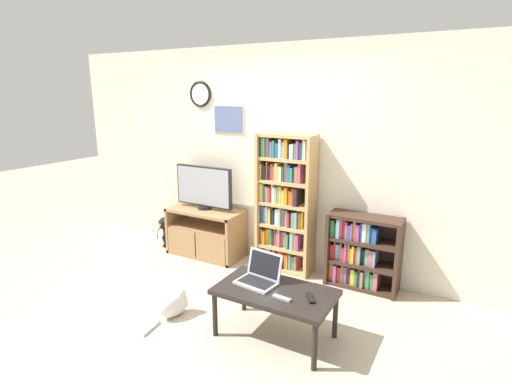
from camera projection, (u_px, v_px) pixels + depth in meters
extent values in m
plane|color=#BCAD93|center=(199.00, 323.00, 3.66)|extent=(18.00, 18.00, 0.00)
cube|color=beige|center=(280.00, 158.00, 4.73)|extent=(6.30, 0.06, 2.60)
torus|color=black|center=(200.00, 94.00, 5.04)|extent=(0.32, 0.03, 0.32)
cylinder|color=white|center=(200.00, 94.00, 5.04)|extent=(0.27, 0.02, 0.27)
cube|color=silver|center=(229.00, 119.00, 4.92)|extent=(0.44, 0.01, 0.34)
cube|color=slate|center=(228.00, 119.00, 4.91)|extent=(0.40, 0.02, 0.31)
cube|color=#9E754C|center=(178.00, 226.00, 5.38)|extent=(0.04, 0.47, 0.61)
cube|color=#9E754C|center=(237.00, 238.00, 4.93)|extent=(0.04, 0.47, 0.61)
cube|color=#9E754C|center=(206.00, 211.00, 5.09)|extent=(0.97, 0.47, 0.04)
cube|color=#9E754C|center=(207.00, 253.00, 5.23)|extent=(0.97, 0.47, 0.04)
cube|color=#9E754C|center=(206.00, 228.00, 5.14)|extent=(0.90, 0.44, 0.04)
cube|color=#9E754C|center=(182.00, 242.00, 5.10)|extent=(0.43, 0.02, 0.33)
cube|color=#9E754C|center=(210.00, 248.00, 4.88)|extent=(0.43, 0.02, 0.33)
cylinder|color=black|center=(205.00, 207.00, 5.11)|extent=(0.18, 0.18, 0.04)
cube|color=black|center=(204.00, 186.00, 5.05)|extent=(0.82, 0.05, 0.51)
cube|color=#9399A3|center=(203.00, 187.00, 5.02)|extent=(0.78, 0.01, 0.48)
cube|color=tan|center=(262.00, 201.00, 4.75)|extent=(0.04, 0.29, 1.61)
cube|color=tan|center=(311.00, 208.00, 4.45)|extent=(0.04, 0.29, 1.61)
cube|color=tan|center=(290.00, 201.00, 4.71)|extent=(0.67, 0.02, 1.61)
cube|color=tan|center=(284.00, 267.00, 4.79)|extent=(0.59, 0.25, 0.04)
cube|color=tan|center=(285.00, 247.00, 4.73)|extent=(0.59, 0.25, 0.04)
cube|color=tan|center=(285.00, 226.00, 4.66)|extent=(0.59, 0.25, 0.04)
cube|color=tan|center=(285.00, 204.00, 4.60)|extent=(0.59, 0.25, 0.04)
cube|color=tan|center=(286.00, 182.00, 4.54)|extent=(0.59, 0.25, 0.04)
cube|color=tan|center=(286.00, 159.00, 4.47)|extent=(0.59, 0.25, 0.04)
cube|color=tan|center=(287.00, 136.00, 4.41)|extent=(0.59, 0.25, 0.04)
cube|color=#5B9389|center=(265.00, 253.00, 4.90)|extent=(0.03, 0.22, 0.21)
cube|color=#759EB7|center=(268.00, 254.00, 4.88)|extent=(0.04, 0.22, 0.20)
cube|color=#93704C|center=(270.00, 254.00, 4.86)|extent=(0.03, 0.21, 0.22)
cube|color=#759EB7|center=(273.00, 254.00, 4.85)|extent=(0.03, 0.20, 0.21)
cube|color=#232328|center=(275.00, 255.00, 4.84)|extent=(0.03, 0.18, 0.21)
cube|color=#9E4293|center=(277.00, 256.00, 4.81)|extent=(0.02, 0.22, 0.21)
cube|color=gold|center=(280.00, 258.00, 4.80)|extent=(0.03, 0.22, 0.18)
cube|color=#B75B70|center=(283.00, 257.00, 4.79)|extent=(0.04, 0.19, 0.19)
cube|color=red|center=(285.00, 258.00, 4.77)|extent=(0.02, 0.23, 0.20)
cube|color=red|center=(287.00, 259.00, 4.77)|extent=(0.02, 0.19, 0.18)
cube|color=orange|center=(289.00, 260.00, 4.75)|extent=(0.04, 0.20, 0.18)
cube|color=#759EB7|center=(292.00, 260.00, 4.73)|extent=(0.03, 0.19, 0.18)
cube|color=#388947|center=(295.00, 261.00, 4.72)|extent=(0.04, 0.18, 0.16)
cube|color=#B75B70|center=(298.00, 261.00, 4.70)|extent=(0.03, 0.18, 0.17)
cube|color=#93704C|center=(265.00, 234.00, 4.85)|extent=(0.03, 0.19, 0.17)
cube|color=orange|center=(267.00, 235.00, 4.82)|extent=(0.04, 0.23, 0.16)
cube|color=orange|center=(270.00, 235.00, 4.81)|extent=(0.04, 0.18, 0.18)
cube|color=#388947|center=(273.00, 235.00, 4.79)|extent=(0.04, 0.18, 0.20)
cube|color=#232328|center=(276.00, 236.00, 4.77)|extent=(0.03, 0.20, 0.18)
cube|color=#9E4293|center=(278.00, 235.00, 4.76)|extent=(0.02, 0.19, 0.22)
cube|color=red|center=(279.00, 237.00, 4.76)|extent=(0.02, 0.19, 0.16)
cube|color=#93704C|center=(282.00, 236.00, 4.72)|extent=(0.04, 0.22, 0.21)
cube|color=#9E4293|center=(285.00, 237.00, 4.71)|extent=(0.04, 0.19, 0.19)
cube|color=#93704C|center=(288.00, 238.00, 4.69)|extent=(0.03, 0.19, 0.19)
cube|color=#388947|center=(291.00, 239.00, 4.67)|extent=(0.03, 0.23, 0.18)
cube|color=#9E4293|center=(293.00, 239.00, 4.67)|extent=(0.02, 0.18, 0.18)
cube|color=#759EB7|center=(295.00, 239.00, 4.64)|extent=(0.04, 0.23, 0.21)
cube|color=gold|center=(298.00, 239.00, 4.63)|extent=(0.02, 0.21, 0.21)
cube|color=#9E4293|center=(300.00, 240.00, 4.61)|extent=(0.03, 0.23, 0.20)
cube|color=#2856A8|center=(265.00, 212.00, 4.78)|extent=(0.04, 0.18, 0.21)
cube|color=#759EB7|center=(268.00, 213.00, 4.77)|extent=(0.02, 0.18, 0.19)
cube|color=white|center=(270.00, 213.00, 4.75)|extent=(0.03, 0.18, 0.20)
cube|color=#759EB7|center=(272.00, 214.00, 4.74)|extent=(0.02, 0.20, 0.18)
cube|color=gold|center=(273.00, 214.00, 4.72)|extent=(0.02, 0.22, 0.20)
cube|color=#232328|center=(276.00, 215.00, 4.71)|extent=(0.03, 0.20, 0.18)
cube|color=#759EB7|center=(278.00, 216.00, 4.70)|extent=(0.02, 0.18, 0.17)
cube|color=white|center=(281.00, 215.00, 4.67)|extent=(0.04, 0.21, 0.20)
cube|color=#759EB7|center=(283.00, 215.00, 4.65)|extent=(0.03, 0.23, 0.21)
cube|color=#93704C|center=(286.00, 216.00, 4.64)|extent=(0.03, 0.20, 0.20)
cube|color=#759EB7|center=(289.00, 217.00, 4.63)|extent=(0.03, 0.19, 0.19)
cube|color=red|center=(292.00, 218.00, 4.61)|extent=(0.03, 0.23, 0.17)
cube|color=#232328|center=(294.00, 219.00, 4.60)|extent=(0.03, 0.21, 0.16)
cube|color=#5B9389|center=(296.00, 218.00, 4.58)|extent=(0.03, 0.23, 0.18)
cube|color=#759EB7|center=(299.00, 219.00, 4.56)|extent=(0.03, 0.23, 0.19)
cube|color=orange|center=(302.00, 219.00, 4.55)|extent=(0.03, 0.19, 0.18)
cube|color=gold|center=(305.00, 219.00, 4.54)|extent=(0.02, 0.18, 0.19)
cube|color=gold|center=(265.00, 191.00, 4.71)|extent=(0.04, 0.22, 0.21)
cube|color=#2856A8|center=(268.00, 192.00, 4.69)|extent=(0.03, 0.21, 0.19)
cube|color=#93704C|center=(271.00, 193.00, 4.67)|extent=(0.03, 0.22, 0.18)
cube|color=red|center=(273.00, 193.00, 4.66)|extent=(0.02, 0.22, 0.17)
cube|color=white|center=(275.00, 192.00, 4.65)|extent=(0.02, 0.19, 0.21)
cube|color=white|center=(277.00, 193.00, 4.63)|extent=(0.03, 0.21, 0.19)
cube|color=gold|center=(280.00, 194.00, 4.62)|extent=(0.02, 0.21, 0.18)
cube|color=#5B9389|center=(282.00, 193.00, 4.61)|extent=(0.03, 0.21, 0.20)
cube|color=gold|center=(284.00, 194.00, 4.59)|extent=(0.02, 0.21, 0.20)
cube|color=gold|center=(286.00, 195.00, 4.58)|extent=(0.04, 0.20, 0.17)
cube|color=orange|center=(289.00, 195.00, 4.56)|extent=(0.04, 0.22, 0.20)
cube|color=orange|center=(293.00, 197.00, 4.55)|extent=(0.04, 0.20, 0.16)
cube|color=red|center=(296.00, 195.00, 4.52)|extent=(0.02, 0.22, 0.20)
cube|color=#232328|center=(299.00, 196.00, 4.50)|extent=(0.04, 0.23, 0.20)
cube|color=gold|center=(265.00, 170.00, 4.65)|extent=(0.02, 0.21, 0.17)
cube|color=#232328|center=(267.00, 171.00, 4.64)|extent=(0.04, 0.21, 0.16)
cube|color=#93704C|center=(270.00, 170.00, 4.62)|extent=(0.02, 0.18, 0.21)
cube|color=#232328|center=(273.00, 171.00, 4.61)|extent=(0.04, 0.18, 0.17)
cube|color=red|center=(275.00, 171.00, 4.58)|extent=(0.03, 0.21, 0.19)
cube|color=#9E4293|center=(278.00, 172.00, 4.57)|extent=(0.03, 0.21, 0.17)
cube|color=gold|center=(280.00, 171.00, 4.55)|extent=(0.03, 0.23, 0.20)
cube|color=white|center=(283.00, 173.00, 4.54)|extent=(0.04, 0.22, 0.17)
cube|color=#388947|center=(286.00, 173.00, 4.53)|extent=(0.02, 0.20, 0.16)
cube|color=#93704C|center=(289.00, 171.00, 4.51)|extent=(0.04, 0.18, 0.21)
cube|color=#2856A8|center=(292.00, 173.00, 4.48)|extent=(0.03, 0.22, 0.19)
cube|color=#388947|center=(295.00, 174.00, 4.47)|extent=(0.03, 0.22, 0.17)
cube|color=#388947|center=(298.00, 174.00, 4.46)|extent=(0.03, 0.19, 0.17)
cube|color=#B75B70|center=(300.00, 174.00, 4.44)|extent=(0.03, 0.22, 0.19)
cube|color=#B75B70|center=(303.00, 173.00, 4.42)|extent=(0.03, 0.22, 0.22)
cube|color=#232328|center=(265.00, 147.00, 4.58)|extent=(0.02, 0.22, 0.21)
cube|color=#388947|center=(267.00, 147.00, 4.56)|extent=(0.04, 0.23, 0.21)
cube|color=#B75B70|center=(271.00, 147.00, 4.55)|extent=(0.04, 0.20, 0.21)
cube|color=#5B9389|center=(274.00, 149.00, 4.54)|extent=(0.02, 0.19, 0.18)
cube|color=#2856A8|center=(276.00, 149.00, 4.52)|extent=(0.02, 0.23, 0.18)
cube|color=#388947|center=(277.00, 148.00, 4.50)|extent=(0.02, 0.23, 0.19)
cube|color=#2856A8|center=(280.00, 150.00, 4.49)|extent=(0.04, 0.22, 0.17)
cube|color=white|center=(283.00, 148.00, 4.47)|extent=(0.03, 0.21, 0.21)
cube|color=#759EB7|center=(286.00, 149.00, 4.46)|extent=(0.03, 0.20, 0.18)
cube|color=orange|center=(289.00, 148.00, 4.43)|extent=(0.04, 0.22, 0.21)
cube|color=#232328|center=(292.00, 151.00, 4.42)|extent=(0.03, 0.22, 0.16)
cube|color=white|center=(295.00, 151.00, 4.40)|extent=(0.04, 0.23, 0.16)
cube|color=#388947|center=(298.00, 151.00, 4.39)|extent=(0.03, 0.22, 0.17)
cube|color=#9E4293|center=(301.00, 149.00, 4.37)|extent=(0.03, 0.23, 0.21)
cube|color=#2856A8|center=(304.00, 151.00, 4.36)|extent=(0.03, 0.21, 0.18)
cube|color=gold|center=(306.00, 149.00, 4.34)|extent=(0.02, 0.19, 0.22)
cube|color=white|center=(308.00, 150.00, 4.33)|extent=(0.02, 0.22, 0.21)
cube|color=#3D281E|center=(330.00, 246.00, 4.42)|extent=(0.04, 0.30, 0.80)
cube|color=#3D281E|center=(399.00, 259.00, 4.08)|extent=(0.04, 0.30, 0.80)
cube|color=#3D281E|center=(367.00, 248.00, 4.37)|extent=(0.76, 0.02, 0.80)
cube|color=#3D281E|center=(361.00, 285.00, 4.34)|extent=(0.69, 0.27, 0.04)
cube|color=#3D281E|center=(362.00, 263.00, 4.28)|extent=(0.69, 0.27, 0.04)
cube|color=#3D281E|center=(364.00, 241.00, 4.22)|extent=(0.69, 0.27, 0.04)
cube|color=#3D281E|center=(366.00, 218.00, 4.16)|extent=(0.69, 0.27, 0.04)
cube|color=orange|center=(334.00, 268.00, 4.48)|extent=(0.04, 0.20, 0.20)
cube|color=#9E4293|center=(337.00, 270.00, 4.45)|extent=(0.04, 0.24, 0.19)
cube|color=red|center=(341.00, 272.00, 4.44)|extent=(0.04, 0.21, 0.17)
cube|color=#388947|center=(344.00, 271.00, 4.42)|extent=(0.02, 0.21, 0.21)
cube|color=#9E4293|center=(347.00, 272.00, 4.41)|extent=(0.04, 0.20, 0.19)
cube|color=#232328|center=(351.00, 272.00, 4.39)|extent=(0.03, 0.20, 0.21)
cube|color=gold|center=(355.00, 274.00, 4.37)|extent=(0.04, 0.21, 0.18)
cube|color=#388947|center=(358.00, 276.00, 4.35)|extent=(0.03, 0.21, 0.16)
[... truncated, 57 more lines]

